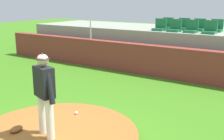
# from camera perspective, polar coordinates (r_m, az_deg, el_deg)

# --- Properties ---
(pitchers_mound) EXTENTS (3.45, 3.45, 0.22)m
(pitchers_mound) POSITION_cam_1_polar(r_m,az_deg,el_deg) (6.06, -11.50, -13.34)
(pitchers_mound) COLOR #925B28
(pitchers_mound) RESTS_ON ground_plane
(pitcher) EXTENTS (0.74, 0.37, 1.70)m
(pitcher) POSITION_cam_1_polar(r_m,az_deg,el_deg) (5.58, -13.64, -3.74)
(pitcher) COLOR silver
(pitcher) RESTS_ON pitchers_mound
(baseball) EXTENTS (0.07, 0.07, 0.07)m
(baseball) POSITION_cam_1_polar(r_m,az_deg,el_deg) (6.81, -7.29, -8.67)
(baseball) COLOR white
(baseball) RESTS_ON pitchers_mound
(fielding_glove) EXTENTS (0.24, 0.32, 0.11)m
(fielding_glove) POSITION_cam_1_polar(r_m,az_deg,el_deg) (6.24, -18.94, -11.33)
(fielding_glove) COLOR brown
(fielding_glove) RESTS_ON pitchers_mound
(brick_barrier) EXTENTS (17.59, 0.40, 1.19)m
(brick_barrier) POSITION_cam_1_polar(r_m,az_deg,el_deg) (10.72, 11.76, 1.48)
(brick_barrier) COLOR maroon
(brick_barrier) RESTS_ON ground_plane
(fence_post_left) EXTENTS (0.06, 0.06, 0.82)m
(fence_post_left) POSITION_cam_1_polar(r_m,az_deg,el_deg) (12.46, -4.39, 8.13)
(fence_post_left) COLOR silver
(fence_post_left) RESTS_ON brick_barrier
(bleacher_platform) EXTENTS (16.13, 3.59, 1.64)m
(bleacher_platform) POSITION_cam_1_polar(r_m,az_deg,el_deg) (12.96, 16.00, 4.35)
(bleacher_platform) COLOR gray
(bleacher_platform) RESTS_ON ground_plane
(stadium_chair_0) EXTENTS (0.48, 0.44, 0.50)m
(stadium_chair_0) POSITION_cam_1_polar(r_m,az_deg,el_deg) (12.05, 9.73, 8.68)
(stadium_chair_0) COLOR #1C673E
(stadium_chair_0) RESTS_ON bleacher_platform
(stadium_chair_1) EXTENTS (0.48, 0.44, 0.50)m
(stadium_chair_1) POSITION_cam_1_polar(r_m,az_deg,el_deg) (11.77, 12.68, 8.42)
(stadium_chair_1) COLOR #1C673E
(stadium_chair_1) RESTS_ON bleacher_platform
(stadium_chair_2) EXTENTS (0.48, 0.44, 0.50)m
(stadium_chair_2) POSITION_cam_1_polar(r_m,az_deg,el_deg) (11.56, 15.88, 8.14)
(stadium_chair_2) COLOR #1C673E
(stadium_chair_2) RESTS_ON bleacher_platform
(stadium_chair_3) EXTENTS (0.48, 0.44, 0.50)m
(stadium_chair_3) POSITION_cam_1_polar(r_m,az_deg,el_deg) (11.35, 19.37, 7.79)
(stadium_chair_3) COLOR #1C673E
(stadium_chair_3) RESTS_ON bleacher_platform
(stadium_chair_4) EXTENTS (0.48, 0.44, 0.50)m
(stadium_chair_4) POSITION_cam_1_polar(r_m,az_deg,el_deg) (12.87, 11.20, 8.94)
(stadium_chair_4) COLOR #1C673E
(stadium_chair_4) RESTS_ON bleacher_platform
(stadium_chair_5) EXTENTS (0.48, 0.44, 0.50)m
(stadium_chair_5) POSITION_cam_1_polar(r_m,az_deg,el_deg) (12.61, 14.38, 8.67)
(stadium_chair_5) COLOR #1C673E
(stadium_chair_5) RESTS_ON bleacher_platform
(stadium_chair_6) EXTENTS (0.48, 0.44, 0.50)m
(stadium_chair_6) POSITION_cam_1_polar(r_m,az_deg,el_deg) (12.37, 17.34, 8.38)
(stadium_chair_6) COLOR #1C673E
(stadium_chair_6) RESTS_ON bleacher_platform
(stadium_chair_7) EXTENTS (0.48, 0.44, 0.50)m
(stadium_chair_7) POSITION_cam_1_polar(r_m,az_deg,el_deg) (12.21, 20.53, 8.07)
(stadium_chair_7) COLOR #1C673E
(stadium_chair_7) RESTS_ON bleacher_platform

